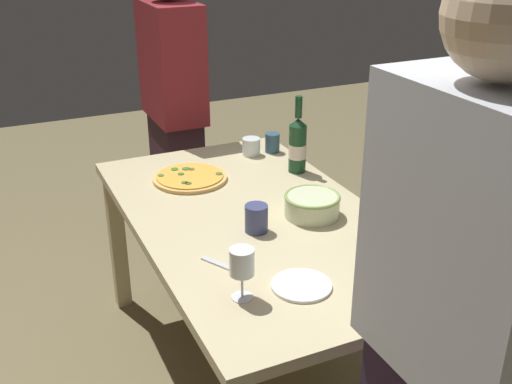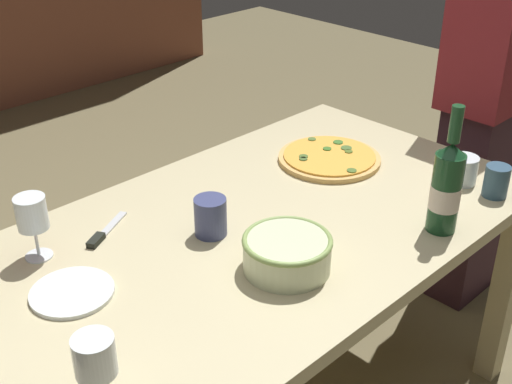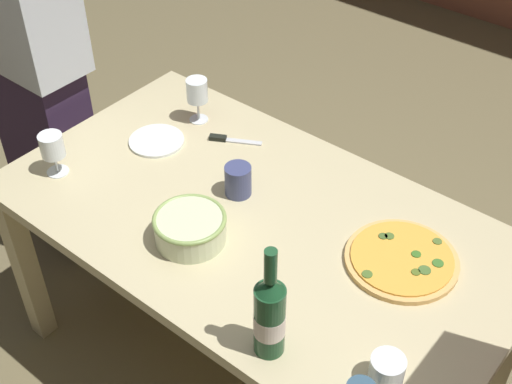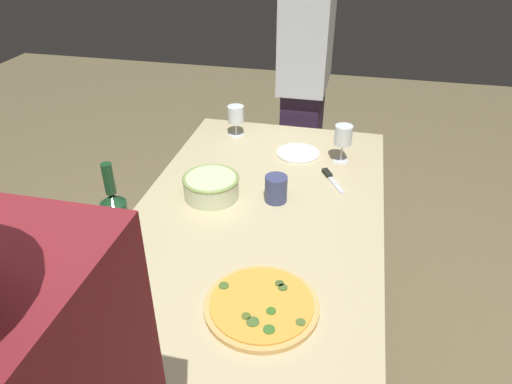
% 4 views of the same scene
% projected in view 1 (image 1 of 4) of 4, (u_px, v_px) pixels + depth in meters
% --- Properties ---
extents(ground_plane, '(8.00, 8.00, 0.00)m').
position_uv_depth(ground_plane, '(256.00, 371.00, 2.67)').
color(ground_plane, '#706444').
extents(dining_table, '(1.60, 0.90, 0.75)m').
position_uv_depth(dining_table, '(256.00, 237.00, 2.40)').
color(dining_table, '#C6B88C').
rests_on(dining_table, ground).
extents(pizza, '(0.32, 0.32, 0.02)m').
position_uv_depth(pizza, '(190.00, 178.00, 2.68)').
color(pizza, '#E0AD60').
rests_on(pizza, dining_table).
extents(serving_bowl, '(0.21, 0.21, 0.09)m').
position_uv_depth(serving_bowl, '(312.00, 204.00, 2.35)').
color(serving_bowl, beige).
rests_on(serving_bowl, dining_table).
extents(wine_bottle, '(0.08, 0.08, 0.34)m').
position_uv_depth(wine_bottle, '(298.00, 144.00, 2.72)').
color(wine_bottle, '#184424').
rests_on(wine_bottle, dining_table).
extents(wine_glass_near_pizza, '(0.08, 0.08, 0.17)m').
position_uv_depth(wine_glass_near_pizza, '(242.00, 265.00, 1.81)').
color(wine_glass_near_pizza, white).
rests_on(wine_glass_near_pizza, dining_table).
extents(wine_glass_by_bottle, '(0.08, 0.08, 0.15)m').
position_uv_depth(wine_glass_by_bottle, '(415.00, 256.00, 1.89)').
color(wine_glass_by_bottle, white).
rests_on(wine_glass_by_bottle, dining_table).
extents(cup_amber, '(0.09, 0.09, 0.08)m').
position_uv_depth(cup_amber, '(251.00, 147.00, 2.95)').
color(cup_amber, white).
rests_on(cup_amber, dining_table).
extents(cup_ceramic, '(0.07, 0.07, 0.09)m').
position_uv_depth(cup_ceramic, '(272.00, 143.00, 2.98)').
color(cup_ceramic, '#325169').
rests_on(cup_ceramic, dining_table).
extents(cup_spare, '(0.08, 0.08, 0.10)m').
position_uv_depth(cup_spare, '(256.00, 218.00, 2.23)').
color(cup_spare, '#3C4370').
rests_on(cup_spare, dining_table).
extents(side_plate, '(0.19, 0.19, 0.01)m').
position_uv_depth(side_plate, '(301.00, 285.00, 1.91)').
color(side_plate, white).
rests_on(side_plate, dining_table).
extents(pizza_knife, '(0.17, 0.11, 0.02)m').
position_uv_depth(pizza_knife, '(230.00, 268.00, 2.01)').
color(pizza_knife, silver).
rests_on(pizza_knife, dining_table).
extents(person_host, '(0.46, 0.24, 1.63)m').
position_uv_depth(person_host, '(174.00, 114.00, 3.32)').
color(person_host, '#341D28').
rests_on(person_host, ground).
extents(person_guest_left, '(0.46, 0.24, 1.76)m').
position_uv_depth(person_guest_left, '(452.00, 359.00, 1.38)').
color(person_guest_left, '#31213C').
rests_on(person_guest_left, ground).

